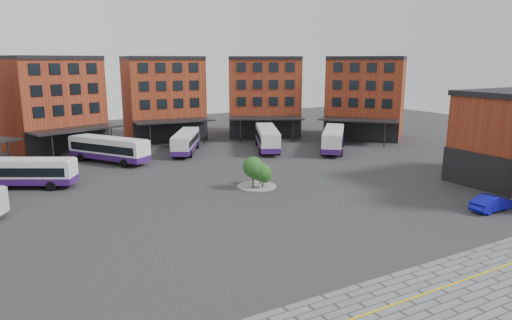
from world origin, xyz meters
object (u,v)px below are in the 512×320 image
bus_c (109,149)px  bus_b (22,172)px  bus_d (186,142)px  tree_island (258,172)px  bus_e (267,138)px  bus_f (333,139)px  blue_car (492,203)px

bus_c → bus_b: bearing=-176.8°
bus_c → bus_d: 11.80m
tree_island → bus_d: (-0.04, 22.59, -0.14)m
bus_b → bus_e: size_ratio=0.91×
bus_b → bus_e: 35.33m
bus_f → bus_e: bearing=-172.3°
bus_d → bus_e: bearing=10.5°
tree_island → bus_b: size_ratio=0.38×
tree_island → bus_c: size_ratio=0.37×
bus_b → bus_c: bus_c is taller
bus_e → tree_island: bearing=-97.8°
bus_c → bus_d: bus_c is taller
tree_island → bus_e: (11.98, 18.43, 0.04)m
bus_b → bus_d: bearing=-38.0°
bus_d → bus_f: size_ratio=0.99×
bus_d → blue_car: size_ratio=2.41×
tree_island → bus_d: size_ratio=0.39×
bus_b → bus_d: (22.87, 9.70, -0.02)m
tree_island → bus_c: (-11.77, 21.30, 0.01)m
tree_island → bus_b: bearing=150.6°
bus_b → bus_f: (43.52, -0.13, 0.14)m
bus_f → blue_car: bus_f is taller
bus_f → blue_car: 30.72m
tree_island → bus_e: bearing=57.0°
bus_d → bus_f: (20.65, -9.83, 0.16)m
bus_f → blue_car: bearing=-58.5°
bus_c → bus_f: (32.38, -8.54, 0.01)m
bus_d → bus_b: bearing=-127.5°
bus_d → bus_f: bearing=4.1°
blue_car → bus_b: bearing=50.4°
tree_island → bus_b: 26.29m
bus_d → bus_f: 22.87m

